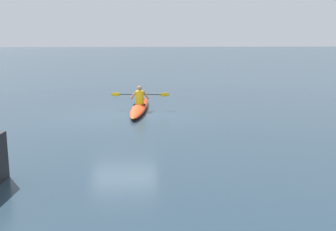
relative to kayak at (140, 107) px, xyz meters
name	(u,v)px	position (x,y,z in m)	size (l,w,h in m)	color
ground_plane	(123,117)	(0.61, 1.37, -0.14)	(160.00, 160.00, 0.00)	#233847
kayak	(140,107)	(0.00, 0.00, 0.00)	(1.01, 4.75, 0.27)	red
kayaker	(140,96)	(-0.01, -0.11, 0.46)	(2.45, 0.50, 0.75)	yellow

